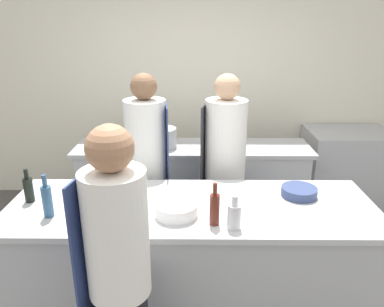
{
  "coord_description": "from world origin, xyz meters",
  "views": [
    {
      "loc": [
        0.02,
        -2.3,
        2.09
      ],
      "look_at": [
        0.0,
        0.35,
        1.14
      ],
      "focal_mm": 35.0,
      "sensor_mm": 36.0,
      "label": 1
    }
  ],
  "objects_px": {
    "chef_at_prep_near": "(119,277)",
    "bottle_vinegar": "(215,208)",
    "bottle_cooking_oil": "(234,215)",
    "bowl_mixing_large": "(176,209)",
    "cup": "(80,186)",
    "oven_range": "(346,169)",
    "bottle_olive_oil": "(28,189)",
    "chef_at_stove": "(148,172)",
    "chef_at_pass_far": "(224,169)",
    "stockpot": "(161,138)",
    "bowl_prep_small": "(299,192)",
    "bottle_wine": "(47,200)"
  },
  "relations": [
    {
      "from": "chef_at_prep_near",
      "to": "cup",
      "type": "height_order",
      "value": "chef_at_prep_near"
    },
    {
      "from": "chef_at_prep_near",
      "to": "bottle_olive_oil",
      "type": "relative_size",
      "value": 6.84
    },
    {
      "from": "oven_range",
      "to": "bottle_olive_oil",
      "type": "xyz_separation_m",
      "value": [
        -2.9,
        -1.69,
        0.53
      ]
    },
    {
      "from": "bottle_vinegar",
      "to": "bottle_cooking_oil",
      "type": "distance_m",
      "value": 0.13
    },
    {
      "from": "chef_at_stove",
      "to": "stockpot",
      "type": "distance_m",
      "value": 0.59
    },
    {
      "from": "bottle_olive_oil",
      "to": "bottle_vinegar",
      "type": "bearing_deg",
      "value": -13.16
    },
    {
      "from": "chef_at_prep_near",
      "to": "chef_at_pass_far",
      "type": "bearing_deg",
      "value": -14.09
    },
    {
      "from": "bottle_vinegar",
      "to": "cup",
      "type": "height_order",
      "value": "bottle_vinegar"
    },
    {
      "from": "bottle_olive_oil",
      "to": "bottle_cooking_oil",
      "type": "relative_size",
      "value": 1.11
    },
    {
      "from": "chef_at_stove",
      "to": "chef_at_pass_far",
      "type": "distance_m",
      "value": 0.67
    },
    {
      "from": "oven_range",
      "to": "bowl_mixing_large",
      "type": "distance_m",
      "value": 2.7
    },
    {
      "from": "chef_at_stove",
      "to": "bottle_cooking_oil",
      "type": "height_order",
      "value": "chef_at_stove"
    },
    {
      "from": "bottle_cooking_oil",
      "to": "bottle_vinegar",
      "type": "bearing_deg",
      "value": 158.67
    },
    {
      "from": "bottle_vinegar",
      "to": "stockpot",
      "type": "distance_m",
      "value": 1.57
    },
    {
      "from": "bottle_olive_oil",
      "to": "stockpot",
      "type": "height_order",
      "value": "bottle_olive_oil"
    },
    {
      "from": "oven_range",
      "to": "chef_at_pass_far",
      "type": "bearing_deg",
      "value": -146.95
    },
    {
      "from": "chef_at_prep_near",
      "to": "chef_at_stove",
      "type": "relative_size",
      "value": 0.97
    },
    {
      "from": "bottle_olive_oil",
      "to": "bowl_mixing_large",
      "type": "height_order",
      "value": "bottle_olive_oil"
    },
    {
      "from": "chef_at_prep_near",
      "to": "bowl_mixing_large",
      "type": "relative_size",
      "value": 6.03
    },
    {
      "from": "chef_at_pass_far",
      "to": "bottle_olive_oil",
      "type": "bearing_deg",
      "value": 128.34
    },
    {
      "from": "bottle_wine",
      "to": "bottle_cooking_oil",
      "type": "distance_m",
      "value": 1.19
    },
    {
      "from": "cup",
      "to": "stockpot",
      "type": "xyz_separation_m",
      "value": [
        0.5,
        1.06,
        0.04
      ]
    },
    {
      "from": "oven_range",
      "to": "chef_at_prep_near",
      "type": "bearing_deg",
      "value": -131.2
    },
    {
      "from": "bowl_prep_small",
      "to": "cup",
      "type": "height_order",
      "value": "cup"
    },
    {
      "from": "bottle_olive_oil",
      "to": "bottle_wine",
      "type": "bearing_deg",
      "value": -44.71
    },
    {
      "from": "bowl_prep_small",
      "to": "chef_at_stove",
      "type": "bearing_deg",
      "value": 155.34
    },
    {
      "from": "bottle_wine",
      "to": "bottle_cooking_oil",
      "type": "relative_size",
      "value": 1.33
    },
    {
      "from": "chef_at_pass_far",
      "to": "bottle_vinegar",
      "type": "distance_m",
      "value": 1.04
    },
    {
      "from": "stockpot",
      "to": "bottle_cooking_oil",
      "type": "bearing_deg",
      "value": -69.62
    },
    {
      "from": "bottle_olive_oil",
      "to": "bottle_wine",
      "type": "distance_m",
      "value": 0.3
    },
    {
      "from": "bottle_vinegar",
      "to": "bottle_wine",
      "type": "relative_size",
      "value": 0.96
    },
    {
      "from": "bowl_mixing_large",
      "to": "chef_at_prep_near",
      "type": "bearing_deg",
      "value": -115.89
    },
    {
      "from": "bottle_olive_oil",
      "to": "oven_range",
      "type": "bearing_deg",
      "value": 30.27
    },
    {
      "from": "oven_range",
      "to": "chef_at_stove",
      "type": "bearing_deg",
      "value": -153.87
    },
    {
      "from": "bottle_olive_oil",
      "to": "stockpot",
      "type": "relative_size",
      "value": 0.8
    },
    {
      "from": "bottle_vinegar",
      "to": "oven_range",
      "type": "bearing_deg",
      "value": 50.76
    },
    {
      "from": "bottle_vinegar",
      "to": "bottle_olive_oil",
      "type": "bearing_deg",
      "value": 166.84
    },
    {
      "from": "bottle_olive_oil",
      "to": "bottle_vinegar",
      "type": "xyz_separation_m",
      "value": [
        1.27,
        -0.3,
        0.01
      ]
    },
    {
      "from": "chef_at_pass_far",
      "to": "chef_at_stove",
      "type": "bearing_deg",
      "value": 108.77
    },
    {
      "from": "chef_at_prep_near",
      "to": "chef_at_pass_far",
      "type": "height_order",
      "value": "chef_at_pass_far"
    },
    {
      "from": "bottle_wine",
      "to": "bowl_mixing_large",
      "type": "xyz_separation_m",
      "value": [
        0.82,
        0.02,
        -0.07
      ]
    },
    {
      "from": "chef_at_pass_far",
      "to": "bottle_wine",
      "type": "bearing_deg",
      "value": 139.03
    },
    {
      "from": "cup",
      "to": "chef_at_pass_far",
      "type": "bearing_deg",
      "value": 27.94
    },
    {
      "from": "bottle_vinegar",
      "to": "chef_at_prep_near",
      "type": "bearing_deg",
      "value": -138.62
    },
    {
      "from": "chef_at_prep_near",
      "to": "bottle_cooking_oil",
      "type": "height_order",
      "value": "chef_at_prep_near"
    },
    {
      "from": "bottle_wine",
      "to": "bowl_mixing_large",
      "type": "distance_m",
      "value": 0.83
    },
    {
      "from": "chef_at_stove",
      "to": "bottle_wine",
      "type": "relative_size",
      "value": 5.87
    },
    {
      "from": "bowl_mixing_large",
      "to": "bottle_cooking_oil",
      "type": "bearing_deg",
      "value": -22.92
    },
    {
      "from": "cup",
      "to": "bottle_vinegar",
      "type": "bearing_deg",
      "value": -24.62
    },
    {
      "from": "chef_at_prep_near",
      "to": "bottle_vinegar",
      "type": "height_order",
      "value": "chef_at_prep_near"
    }
  ]
}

